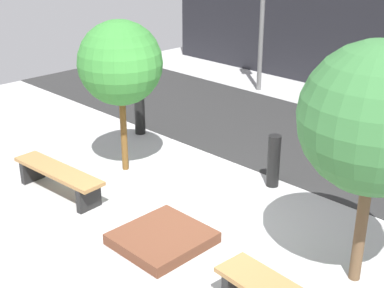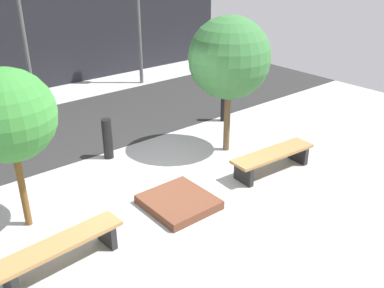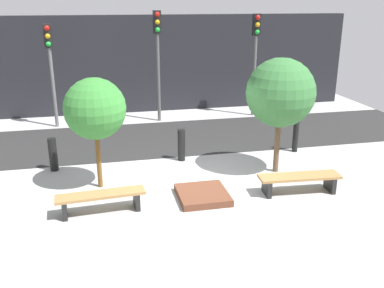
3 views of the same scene
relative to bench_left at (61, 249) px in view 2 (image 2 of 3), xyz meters
The scene contains 12 objects.
ground_plane 2.44m from the bench_left, 20.29° to the left, with size 18.00×18.00×0.00m, color #A2A2A2.
road_strip 5.34m from the bench_left, 64.74° to the left, with size 18.00×3.75×0.01m, color #272727.
building_facade 9.12m from the bench_left, 75.34° to the left, with size 16.20×0.50×3.76m, color black.
bench_left is the anchor object (origin of this frame).
bench_right 4.55m from the bench_left, ahead, with size 1.94×0.61×0.44m.
planter_bed 2.29m from the bench_left, ahead, with size 1.12×1.19×0.16m, color brown.
tree_behind_left_bench 2.11m from the bench_left, 90.00° to the left, with size 1.43×1.43×2.66m.
tree_behind_right_bench 5.07m from the bench_left, 16.67° to the left, with size 1.74×1.74×2.98m.
bollard_left 3.53m from the bench_left, 49.85° to the left, with size 0.21×0.21×0.90m, color black.
bollard_center 6.33m from the bench_left, 25.20° to the left, with size 0.17×0.17×1.05m, color black.
traffic_light_mid_west 7.72m from the bench_left, 71.95° to the left, with size 0.28×0.27×3.96m.
traffic_light_mid_east 9.46m from the bench_left, 49.46° to the left, with size 0.28×0.27×3.83m.
Camera 2 is at (-3.94, -5.79, 4.23)m, focal length 40.00 mm.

